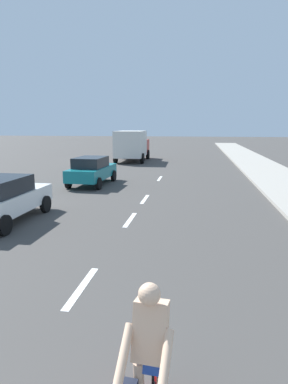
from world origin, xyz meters
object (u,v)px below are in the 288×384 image
parked_car_teal (92,170)px  delivery_truck (132,145)px  cyclist (143,377)px  parked_car_white (3,198)px

parked_car_teal → delivery_truck: (-0.17, 12.44, 0.67)m
cyclist → delivery_truck: (-5.51, 26.96, 0.67)m
parked_car_white → delivery_truck: (0.57, 19.82, 0.67)m
cyclist → parked_car_white: cyclist is taller
cyclist → parked_car_teal: size_ratio=0.45×
cyclist → parked_car_white: bearing=-45.3°
parked_car_white → parked_car_teal: bearing=84.4°
parked_car_white → parked_car_teal: 7.42m
parked_car_white → delivery_truck: 19.84m
cyclist → parked_car_teal: bearing=-65.6°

